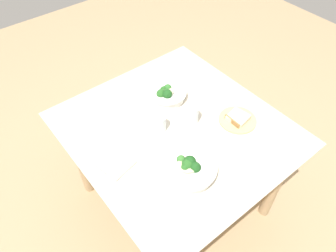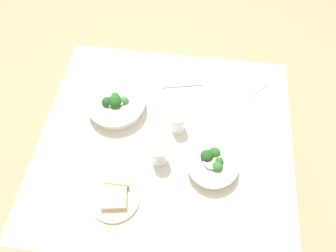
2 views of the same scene
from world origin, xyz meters
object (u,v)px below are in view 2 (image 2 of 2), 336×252
broccoli_bowl_far (212,164)px  water_glass_center (178,122)px  broccoli_bowl_near (116,104)px  fork_by_near_bowl (97,71)px  fork_by_far_bowl (260,90)px  bread_side_plate (115,197)px  water_glass_side (159,154)px  napkin_folded_upper (181,76)px  table_knife_left (262,130)px  table_knife_right (186,234)px

broccoli_bowl_far → water_glass_center: (0.17, -0.18, 0.01)m
broccoli_bowl_near → fork_by_near_bowl: broccoli_bowl_near is taller
fork_by_far_bowl → water_glass_center: bearing=166.1°
broccoli_bowl_near → bread_side_plate: 0.45m
water_glass_side → napkin_folded_upper: water_glass_side is taller
bread_side_plate → fork_by_near_bowl: bearing=-69.8°
napkin_folded_upper → water_glass_side: bearing=85.2°
broccoli_bowl_near → napkin_folded_upper: 0.37m
fork_by_near_bowl → napkin_folded_upper: 0.43m
water_glass_center → water_glass_side: (0.06, 0.17, 0.00)m
table_knife_left → bread_side_plate: bearing=-98.5°
bread_side_plate → table_knife_left: 0.72m
bread_side_plate → water_glass_center: water_glass_center is taller
fork_by_far_bowl → table_knife_left: same height
broccoli_bowl_near → napkin_folded_upper: broccoli_bowl_near is taller
napkin_folded_upper → water_glass_center: bearing=93.6°
broccoli_bowl_far → bread_side_plate: bearing=26.2°
broccoli_bowl_near → table_knife_right: 0.66m
broccoli_bowl_far → broccoli_bowl_near: bearing=-28.1°
water_glass_center → table_knife_right: water_glass_center is taller
fork_by_near_bowl → table_knife_left: (-0.84, 0.24, -0.00)m
fork_by_near_bowl → fork_by_far_bowl: bearing=-148.2°
broccoli_bowl_near → bread_side_plate: size_ratio=1.36×
fork_by_far_bowl → table_knife_left: bearing=-138.0°
table_knife_left → water_glass_side: bearing=-107.4°
napkin_folded_upper → broccoli_bowl_far: bearing=110.6°
water_glass_side → napkin_folded_upper: bearing=-94.8°
fork_by_near_bowl → table_knife_left: bearing=-163.8°
fork_by_far_bowl → table_knife_left: size_ratio=0.45×
water_glass_side → fork_by_far_bowl: bearing=-134.7°
water_glass_side → table_knife_left: 0.49m
bread_side_plate → water_glass_side: (-0.15, -0.20, 0.04)m
water_glass_side → fork_by_far_bowl: 0.63m
water_glass_center → fork_by_near_bowl: bearing=-32.0°
bread_side_plate → fork_by_near_bowl: (0.24, -0.65, -0.01)m
napkin_folded_upper → fork_by_far_bowl: bearing=174.4°
water_glass_center → table_knife_right: bearing=100.2°
broccoli_bowl_far → fork_by_near_bowl: (0.62, -0.46, -0.03)m
broccoli_bowl_near → bread_side_plate: bearing=101.3°
table_knife_left → napkin_folded_upper: napkin_folded_upper is taller
bread_side_plate → water_glass_center: (-0.21, -0.37, 0.03)m
bread_side_plate → fork_by_far_bowl: size_ratio=2.21×
broccoli_bowl_far → water_glass_side: (0.23, -0.01, 0.02)m
fork_by_near_bowl → water_glass_side: bearing=163.4°
broccoli_bowl_far → water_glass_side: water_glass_side is taller
fork_by_far_bowl → napkin_folded_upper: napkin_folded_upper is taller
water_glass_side → napkin_folded_upper: size_ratio=0.52×
broccoli_bowl_far → fork_by_far_bowl: 0.50m
table_knife_right → fork_by_far_bowl: bearing=-72.8°
bread_side_plate → fork_by_near_bowl: bread_side_plate is taller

